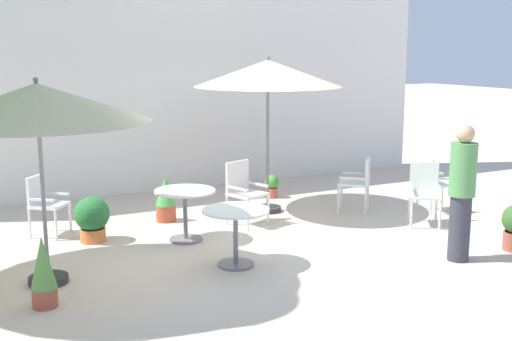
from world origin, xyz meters
The scene contains 16 objects.
ground_plane centered at (0.00, 0.00, 0.00)m, with size 60.00×60.00×0.00m, color beige.
villa_facade centered at (0.00, 3.94, 2.65)m, with size 11.15×0.30×5.30m, color white.
patio_umbrella_0 centered at (0.99, 1.55, 2.20)m, with size 2.33×2.33×2.49m.
patio_umbrella_1 centered at (-2.71, -0.19, 2.01)m, with size 2.43×2.43×2.30m.
cafe_table_0 centered at (-0.76, 0.64, 0.50)m, with size 0.83×0.83×0.71m.
cafe_table_1 centered at (-0.58, -0.60, 0.50)m, with size 0.81×0.81×0.71m.
patio_chair_0 centered at (3.36, 0.35, 0.51)m, with size 0.57×0.54×0.88m.
patio_chair_1 centered at (-2.44, 1.75, 0.50)m, with size 0.61×0.61×0.85m.
patio_chair_2 centered at (0.32, 1.05, 0.55)m, with size 0.59×0.60×0.94m.
patio_chair_3 centered at (2.26, 0.84, 0.54)m, with size 0.66×0.66×0.91m.
patio_chair_4 centered at (2.74, -0.16, 0.53)m, with size 0.64×0.66×0.92m.
potted_plant_0 centered at (-2.85, -0.87, 0.38)m, with size 0.27×0.27×0.75m.
potted_plant_1 centered at (-1.91, 1.17, 0.34)m, with size 0.48×0.48×0.63m.
potted_plant_2 centered at (1.51, 2.38, 0.22)m, with size 0.25×0.25×0.41m.
potted_plant_4 centered at (-0.67, 1.72, 0.35)m, with size 0.31×0.31×0.70m.
standing_person centered at (1.98, -1.66, 0.88)m, with size 0.43×0.43×1.70m.
Camera 1 is at (-3.68, -7.32, 2.60)m, focal length 44.72 mm.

